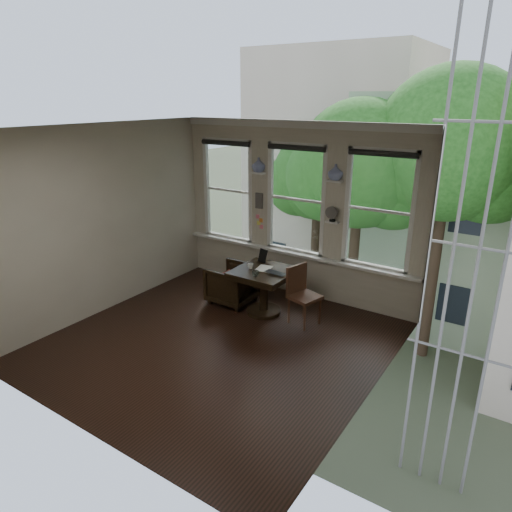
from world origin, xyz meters
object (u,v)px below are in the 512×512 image
Objects in this scene: mug at (251,266)px; laptop at (273,274)px; side_chair_right at (305,296)px; armchair_left at (232,284)px; table at (264,292)px.

laptop is at bearing -4.79° from mug.
armchair_left is at bearing 105.05° from side_chair_right.
armchair_left is at bearing 175.65° from laptop.
laptop is (0.92, -0.15, 0.43)m from armchair_left.
side_chair_right is (1.41, -0.02, 0.13)m from armchair_left.
laptop is at bearing 79.75° from armchair_left.
mug is (0.47, -0.11, 0.46)m from armchair_left.
armchair_left is 0.66m from mug.
table is 1.23× the size of armchair_left.
laptop reaches higher than armchair_left.
armchair_left is at bearing 175.16° from table.
side_chair_right is (0.73, 0.04, 0.09)m from table.
laptop is 3.90× the size of mug.
table is at bearing 163.40° from laptop.
table is 0.47m from mug.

